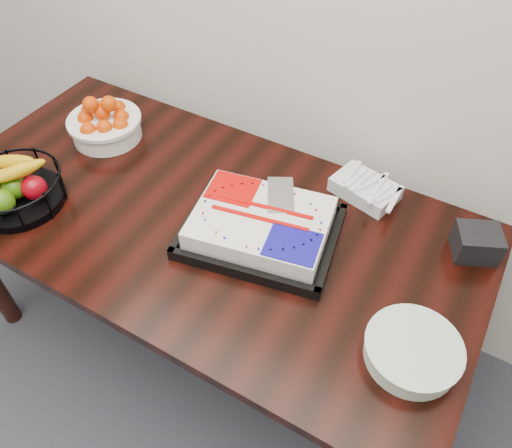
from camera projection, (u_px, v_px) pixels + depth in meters
The scene contains 7 objects.
table at pixel (202, 232), 1.67m from camera, with size 1.80×0.90×0.75m.
cake_tray at pixel (261, 226), 1.51m from camera, with size 0.52×0.44×0.09m.
tangerine_bowl at pixel (104, 120), 1.83m from camera, with size 0.27×0.27×0.17m.
fruit_basket at pixel (14, 187), 1.59m from camera, with size 0.31×0.31×0.16m.
plate_stack at pixel (412, 351), 1.24m from camera, with size 0.24×0.24×0.06m.
fork_bag at pixel (365, 188), 1.65m from camera, with size 0.23×0.18×0.06m.
napkin_box at pixel (477, 243), 1.46m from camera, with size 0.13×0.11×0.09m, color black.
Camera 1 is at (0.72, 1.12, 1.90)m, focal length 35.00 mm.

